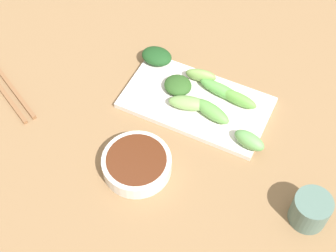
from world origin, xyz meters
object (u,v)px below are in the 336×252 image
Objects in this scene: serving_plate at (196,103)px; tea_cup at (310,210)px; sauce_bowl at (137,163)px; chopsticks at (4,84)px.

tea_cup is at bearing -117.73° from serving_plate.
sauce_bowl is 0.19m from serving_plate.
chopsticks is 0.65m from tea_cup.
sauce_bowl is at bearing 168.77° from serving_plate.
tea_cup reaches higher than chopsticks.
chopsticks is at bearing 108.73° from serving_plate.
serving_plate is 0.31m from tea_cup.
chopsticks is 3.38× the size of tea_cup.
serving_plate is 4.46× the size of tea_cup.
sauce_bowl is 0.31m from tea_cup.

